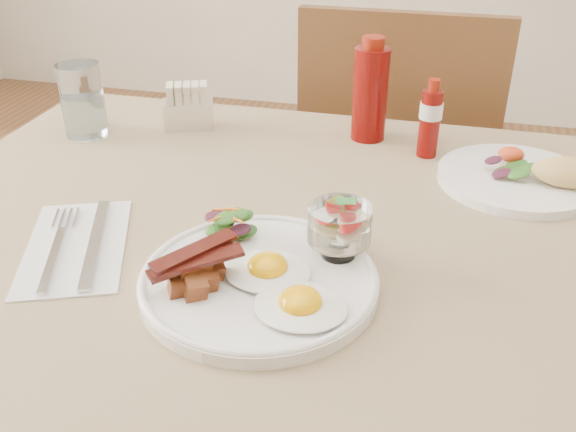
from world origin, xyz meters
name	(u,v)px	position (x,y,z in m)	size (l,w,h in m)	color
table	(354,291)	(0.00, 0.00, 0.66)	(1.33, 0.88, 0.75)	brown
chair_far	(395,176)	(0.00, 0.66, 0.52)	(0.42, 0.42, 0.93)	brown
main_plate	(259,282)	(-0.09, -0.14, 0.76)	(0.28, 0.28, 0.02)	white
fried_eggs	(283,286)	(-0.06, -0.16, 0.78)	(0.17, 0.16, 0.03)	white
bacon_potato_pile	(195,271)	(-0.16, -0.18, 0.79)	(0.10, 0.10, 0.04)	brown
side_salad	(230,226)	(-0.15, -0.07, 0.79)	(0.07, 0.07, 0.04)	#275115
fruit_cup	(340,224)	(-0.01, -0.07, 0.81)	(0.08, 0.08, 0.08)	white
second_plate	(529,176)	(0.23, 0.21, 0.77)	(0.25, 0.24, 0.06)	white
ketchup_bottle	(370,92)	(-0.03, 0.34, 0.84)	(0.08, 0.08, 0.18)	#5C0705
hot_sauce_bottle	(430,120)	(0.07, 0.29, 0.82)	(0.04, 0.04, 0.13)	#5C0705
sugar_caddy	(188,109)	(-0.36, 0.31, 0.79)	(0.10, 0.08, 0.08)	silver
water_glass	(83,104)	(-0.53, 0.23, 0.81)	(0.07, 0.07, 0.13)	white
napkin_cutlery	(77,245)	(-0.35, -0.11, 0.75)	(0.20, 0.26, 0.01)	silver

